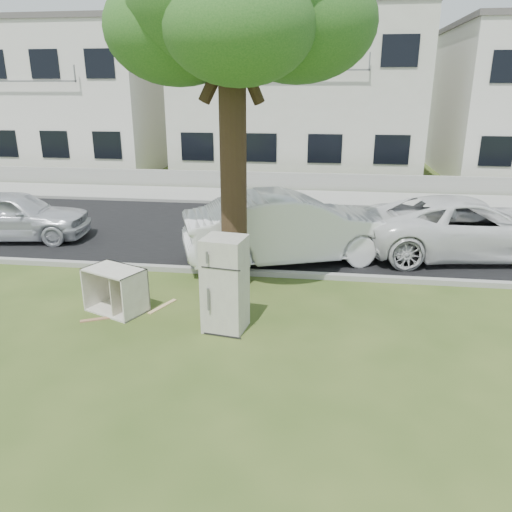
# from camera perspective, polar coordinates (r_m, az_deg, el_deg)

# --- Properties ---
(ground) EXTENTS (120.00, 120.00, 0.00)m
(ground) POSITION_cam_1_polar(r_m,az_deg,el_deg) (9.11, -1.92, -7.68)
(ground) COLOR #344B1A
(road) EXTENTS (120.00, 7.00, 0.01)m
(road) POSITION_cam_1_polar(r_m,az_deg,el_deg) (14.68, 2.01, 2.72)
(road) COLOR black
(road) RESTS_ON ground
(kerb_near) EXTENTS (120.00, 0.18, 0.12)m
(kerb_near) POSITION_cam_1_polar(r_m,az_deg,el_deg) (11.33, 0.15, -2.21)
(kerb_near) COLOR gray
(kerb_near) RESTS_ON ground
(kerb_far) EXTENTS (120.00, 0.18, 0.12)m
(kerb_far) POSITION_cam_1_polar(r_m,az_deg,el_deg) (18.10, 3.17, 5.77)
(kerb_far) COLOR gray
(kerb_far) RESTS_ON ground
(sidewalk) EXTENTS (120.00, 2.80, 0.01)m
(sidewalk) POSITION_cam_1_polar(r_m,az_deg,el_deg) (19.51, 3.53, 6.73)
(sidewalk) COLOR gray
(sidewalk) RESTS_ON ground
(low_wall) EXTENTS (120.00, 0.15, 0.70)m
(low_wall) POSITION_cam_1_polar(r_m,az_deg,el_deg) (21.01, 3.90, 8.54)
(low_wall) COLOR gray
(low_wall) RESTS_ON ground
(street_tree) EXTENTS (3.80, 3.80, 7.02)m
(street_tree) POSITION_cam_1_polar(r_m,az_deg,el_deg) (10.11, -2.89, 26.92)
(street_tree) COLOR black
(street_tree) RESTS_ON ground
(townhouse_left) EXTENTS (10.20, 8.16, 7.04)m
(townhouse_left) POSITION_cam_1_polar(r_m,az_deg,el_deg) (28.85, -20.77, 16.54)
(townhouse_left) COLOR silver
(townhouse_left) RESTS_ON ground
(townhouse_center) EXTENTS (11.22, 8.16, 7.44)m
(townhouse_center) POSITION_cam_1_polar(r_m,az_deg,el_deg) (25.58, 4.90, 17.94)
(townhouse_center) COLOR silver
(townhouse_center) RESTS_ON ground
(fridge) EXTENTS (0.78, 0.74, 1.68)m
(fridge) POSITION_cam_1_polar(r_m,az_deg,el_deg) (8.60, -3.55, -3.24)
(fridge) COLOR silver
(fridge) RESTS_ON ground
(cabinet) EXTENTS (1.26, 1.05, 0.85)m
(cabinet) POSITION_cam_1_polar(r_m,az_deg,el_deg) (9.79, -15.75, -3.76)
(cabinet) COLOR beige
(cabinet) RESTS_ON ground
(plank_a) EXTENTS (1.00, 0.56, 0.02)m
(plank_a) POSITION_cam_1_polar(r_m,az_deg,el_deg) (9.68, -16.29, -6.74)
(plank_a) COLOR #9A6B4A
(plank_a) RESTS_ON ground
(plank_b) EXTENTS (0.80, 0.59, 0.02)m
(plank_b) POSITION_cam_1_polar(r_m,az_deg,el_deg) (10.21, -13.77, -5.15)
(plank_b) COLOR tan
(plank_b) RESTS_ON ground
(plank_c) EXTENTS (0.37, 0.74, 0.02)m
(plank_c) POSITION_cam_1_polar(r_m,az_deg,el_deg) (9.91, -10.65, -5.68)
(plank_c) COLOR tan
(plank_c) RESTS_ON ground
(car_center) EXTENTS (5.43, 3.46, 1.69)m
(car_center) POSITION_cam_1_polar(r_m,az_deg,el_deg) (12.04, 4.04, 3.25)
(car_center) COLOR white
(car_center) RESTS_ON ground
(car_right) EXTENTS (5.62, 3.21, 1.48)m
(car_right) POSITION_cam_1_polar(r_m,az_deg,el_deg) (13.53, 23.11, 3.04)
(car_right) COLOR silver
(car_right) RESTS_ON ground
(car_left) EXTENTS (4.26, 2.20, 1.38)m
(car_left) POSITION_cam_1_polar(r_m,az_deg,el_deg) (15.38, -25.99, 4.21)
(car_left) COLOR silver
(car_left) RESTS_ON ground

